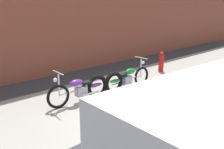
# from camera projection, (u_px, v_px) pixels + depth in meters

# --- Properties ---
(ground_plane) EXTENTS (80.00, 80.00, 0.00)m
(ground_plane) POSITION_uv_depth(u_px,v_px,m) (145.00, 115.00, 6.45)
(ground_plane) COLOR #38383A
(sidewalk_slab) EXTENTS (36.00, 3.50, 0.01)m
(sidewalk_slab) POSITION_uv_depth(u_px,v_px,m) (101.00, 97.00, 7.68)
(sidewalk_slab) COLOR #9E998E
(sidewalk_slab) RESTS_ON ground
(brick_building_wall) EXTENTS (36.00, 0.50, 4.64)m
(brick_building_wall) POSITION_uv_depth(u_px,v_px,m) (41.00, 17.00, 9.49)
(brick_building_wall) COLOR brown
(brick_building_wall) RESTS_ON ground
(motorcycle_purple) EXTENTS (2.01, 0.58, 1.03)m
(motorcycle_purple) POSITION_uv_depth(u_px,v_px,m) (83.00, 89.00, 7.23)
(motorcycle_purple) COLOR black
(motorcycle_purple) RESTS_ON ground
(motorcycle_green) EXTENTS (2.01, 0.58, 1.03)m
(motorcycle_green) POSITION_uv_depth(u_px,v_px,m) (125.00, 79.00, 8.19)
(motorcycle_green) COLOR black
(motorcycle_green) RESTS_ON ground
(fire_hydrant) EXTENTS (0.22, 0.22, 0.84)m
(fire_hydrant) POSITION_uv_depth(u_px,v_px,m) (161.00, 61.00, 10.64)
(fire_hydrant) COLOR red
(fire_hydrant) RESTS_ON ground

